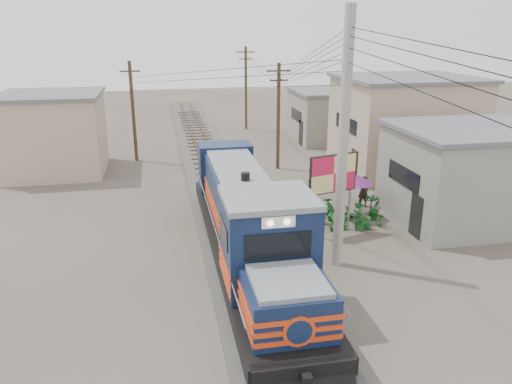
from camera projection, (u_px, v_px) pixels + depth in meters
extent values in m
plane|color=#473F35|center=(250.00, 266.00, 20.19)|extent=(120.00, 120.00, 0.00)
cube|color=#595651|center=(219.00, 189.00, 29.47)|extent=(3.60, 70.00, 0.16)
cube|color=#51331E|center=(210.00, 187.00, 29.32)|extent=(0.08, 70.00, 0.12)
cube|color=#51331E|center=(228.00, 185.00, 29.51)|extent=(0.08, 70.00, 0.12)
cube|color=black|center=(248.00, 244.00, 20.31)|extent=(2.94, 16.21, 0.56)
cube|color=black|center=(277.00, 319.00, 15.69)|extent=(2.23, 3.24, 0.66)
cube|color=black|center=(230.00, 209.00, 25.12)|extent=(2.23, 3.24, 0.66)
cube|color=#101D3D|center=(287.00, 307.00, 14.19)|extent=(2.41, 2.43, 1.52)
cube|color=#101D3D|center=(268.00, 244.00, 16.29)|extent=(2.88, 2.63, 3.14)
cube|color=slate|center=(269.00, 198.00, 15.78)|extent=(2.94, 2.77, 0.18)
cube|color=black|center=(278.00, 246.00, 14.88)|extent=(2.06, 0.06, 0.81)
cube|color=white|center=(278.00, 222.00, 14.63)|extent=(1.01, 0.06, 0.35)
cube|color=#101D3D|center=(238.00, 195.00, 22.26)|extent=(2.29, 9.93, 2.33)
cube|color=slate|center=(238.00, 169.00, 21.88)|extent=(2.06, 9.93, 0.18)
cube|color=red|center=(248.00, 232.00, 20.13)|extent=(2.98, 16.21, 0.14)
cube|color=red|center=(248.00, 225.00, 20.03)|extent=(2.98, 16.21, 0.14)
cube|color=red|center=(248.00, 218.00, 19.94)|extent=(2.98, 16.21, 0.14)
cylinder|color=#9E9B93|center=(343.00, 144.00, 18.78)|extent=(0.40, 0.40, 10.00)
cylinder|color=#4C3826|center=(278.00, 117.00, 32.94)|extent=(0.24, 0.24, 7.00)
cube|color=#4C3826|center=(279.00, 71.00, 31.99)|extent=(1.60, 0.10, 0.10)
cube|color=#4C3826|center=(279.00, 80.00, 32.18)|extent=(1.20, 0.10, 0.10)
cylinder|color=#4C3826|center=(246.00, 89.00, 45.94)|extent=(0.24, 0.24, 7.50)
cube|color=#4C3826|center=(246.00, 52.00, 44.92)|extent=(1.60, 0.10, 0.10)
cube|color=#4C3826|center=(246.00, 59.00, 45.11)|extent=(1.20, 0.10, 0.10)
cylinder|color=#4C3826|center=(133.00, 112.00, 34.92)|extent=(0.24, 0.24, 7.00)
cube|color=#4C3826|center=(130.00, 68.00, 33.97)|extent=(1.60, 0.10, 0.10)
cube|color=#4C3826|center=(130.00, 77.00, 34.16)|extent=(1.20, 0.10, 0.10)
cube|color=gray|center=(470.00, 176.00, 24.37)|extent=(7.00, 6.00, 4.50)
cube|color=slate|center=(476.00, 129.00, 23.63)|extent=(7.35, 6.30, 0.20)
cube|color=black|center=(403.00, 176.00, 23.66)|extent=(0.05, 3.00, 0.90)
cube|color=tan|center=(404.00, 126.00, 32.69)|extent=(8.00, 7.00, 6.00)
cube|color=slate|center=(408.00, 78.00, 31.71)|extent=(8.40, 7.35, 0.20)
cube|color=black|center=(346.00, 124.00, 31.87)|extent=(0.05, 3.50, 0.90)
cube|color=gray|center=(331.00, 116.00, 42.05)|extent=(6.00, 6.00, 4.00)
cube|color=slate|center=(332.00, 91.00, 41.38)|extent=(6.30, 6.30, 0.20)
cube|color=black|center=(296.00, 115.00, 41.43)|extent=(0.05, 3.00, 0.90)
cube|color=tan|center=(54.00, 135.00, 32.46)|extent=(6.00, 6.00, 5.00)
cube|color=slate|center=(49.00, 95.00, 31.64)|extent=(6.30, 6.30, 0.20)
cube|color=black|center=(4.00, 133.00, 31.83)|extent=(0.05, 3.00, 0.90)
cylinder|color=#99999E|center=(313.00, 209.00, 22.51)|extent=(0.10, 0.10, 2.80)
cylinder|color=#99999E|center=(349.00, 202.00, 23.36)|extent=(0.10, 0.10, 2.80)
cube|color=black|center=(333.00, 174.00, 22.46)|extent=(2.41, 0.76, 1.79)
cube|color=#D21C46|center=(333.00, 174.00, 22.43)|extent=(2.29, 0.69, 1.68)
cylinder|color=black|center=(349.00, 216.00, 25.40)|extent=(0.43, 0.43, 0.10)
cylinder|color=#99999E|center=(350.00, 197.00, 25.07)|extent=(0.05, 0.05, 2.13)
cone|color=#68246D|center=(351.00, 177.00, 24.75)|extent=(2.68, 2.68, 0.53)
imported|color=black|center=(363.00, 191.00, 26.62)|extent=(0.66, 0.47, 1.71)
imported|color=#1A5C23|center=(333.00, 222.00, 23.44)|extent=(0.62, 0.56, 0.99)
imported|color=#1A5C23|center=(343.00, 223.00, 23.71)|extent=(0.46, 0.48, 0.68)
imported|color=#1A5C23|center=(359.00, 221.00, 23.62)|extent=(1.06, 1.02, 0.91)
imported|color=#1A5C23|center=(368.00, 223.00, 23.78)|extent=(0.43, 0.43, 0.63)
imported|color=#1A5C23|center=(380.00, 220.00, 24.04)|extent=(0.43, 0.40, 0.67)
imported|color=#1A5C23|center=(322.00, 214.00, 24.39)|extent=(0.63, 0.56, 0.97)
imported|color=#1A5C23|center=(334.00, 211.00, 24.71)|extent=(0.87, 0.99, 1.08)
imported|color=#1A5C23|center=(347.00, 213.00, 24.88)|extent=(0.52, 0.52, 0.74)
imported|color=#1A5C23|center=(359.00, 211.00, 24.95)|extent=(0.56, 0.48, 0.90)
imported|color=#1A5C23|center=(375.00, 209.00, 24.88)|extent=(0.79, 0.76, 1.13)
imported|color=#1A5C23|center=(316.00, 206.00, 25.49)|extent=(1.06, 1.13, 1.02)
imported|color=#1A5C23|center=(329.00, 205.00, 25.71)|extent=(0.56, 0.56, 0.87)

